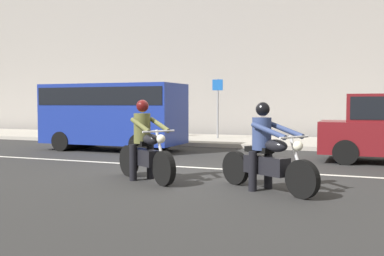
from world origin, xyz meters
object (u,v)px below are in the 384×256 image
(parked_van_cobalt_blue, at_px, (113,112))
(street_sign_post, at_px, (218,102))
(motorcycle_with_rider_denim_blue, at_px, (266,155))
(motorcycle_with_rider_olive, at_px, (145,148))
(pedestrian_bystander, at_px, (161,113))

(parked_van_cobalt_blue, relative_size, street_sign_post, 1.92)
(motorcycle_with_rider_denim_blue, xyz_separation_m, motorcycle_with_rider_olive, (-2.50, 0.17, 0.02))
(street_sign_post, bearing_deg, motorcycle_with_rider_olive, -80.83)
(parked_van_cobalt_blue, xyz_separation_m, street_sign_post, (2.19, 4.47, 0.34))
(pedestrian_bystander, bearing_deg, motorcycle_with_rider_olive, -66.44)
(parked_van_cobalt_blue, bearing_deg, motorcycle_with_rider_denim_blue, -38.98)
(parked_van_cobalt_blue, bearing_deg, motorcycle_with_rider_olive, -52.66)
(parked_van_cobalt_blue, distance_m, pedestrian_bystander, 4.40)
(street_sign_post, xyz_separation_m, pedestrian_bystander, (-2.52, -0.09, -0.48))
(street_sign_post, height_order, pedestrian_bystander, street_sign_post)
(parked_van_cobalt_blue, relative_size, pedestrian_bystander, 2.74)
(motorcycle_with_rider_denim_blue, height_order, street_sign_post, street_sign_post)
(motorcycle_with_rider_denim_blue, bearing_deg, motorcycle_with_rider_olive, 176.07)
(motorcycle_with_rider_olive, bearing_deg, street_sign_post, 99.17)
(motorcycle_with_rider_denim_blue, bearing_deg, parked_van_cobalt_blue, 141.02)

